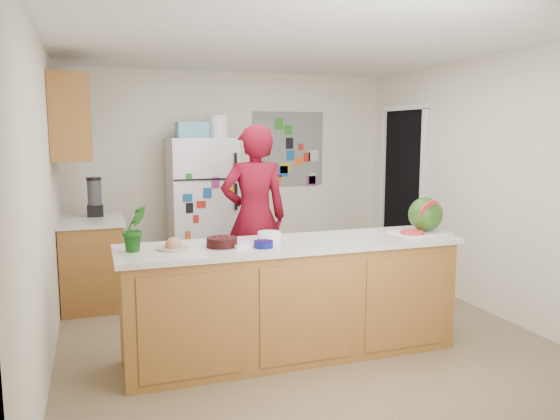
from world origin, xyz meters
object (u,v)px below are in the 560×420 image
object	(u,v)px
refrigerator	(202,211)
person	(254,218)
watermelon	(426,214)
cherry_bowl	(222,242)

from	to	relation	value
refrigerator	person	world-z (taller)	person
refrigerator	watermelon	world-z (taller)	refrigerator
person	cherry_bowl	bearing A→B (deg)	67.46
watermelon	cherry_bowl	distance (m)	1.77
refrigerator	cherry_bowl	bearing A→B (deg)	-97.37
refrigerator	cherry_bowl	distance (m)	2.41
cherry_bowl	person	bearing A→B (deg)	63.91
person	cherry_bowl	size ratio (longest dim) A/B	7.97
watermelon	refrigerator	bearing A→B (deg)	121.64
cherry_bowl	refrigerator	bearing A→B (deg)	82.63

